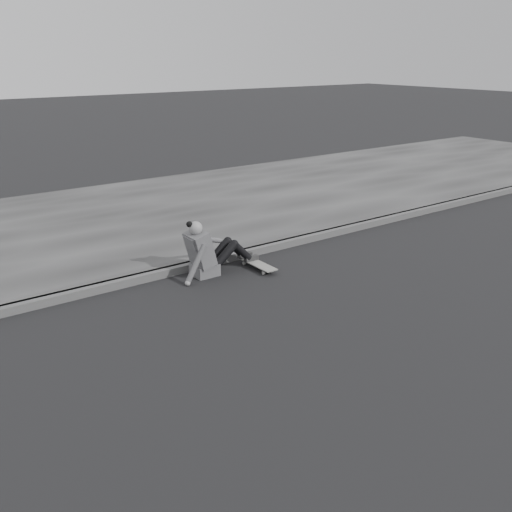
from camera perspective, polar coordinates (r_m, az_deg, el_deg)
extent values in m
plane|color=black|center=(9.35, 20.73, -1.41)|extent=(80.00, 80.00, 0.00)
cube|color=#484848|center=(10.85, 9.52, 2.80)|extent=(24.00, 0.16, 0.12)
cube|color=#363636|center=(13.06, 0.07, 5.95)|extent=(24.00, 6.00, 0.12)
cylinder|color=gray|center=(8.60, 0.76, -1.70)|extent=(0.03, 0.05, 0.05)
cylinder|color=gray|center=(8.69, 1.56, -1.48)|extent=(0.03, 0.05, 0.05)
cylinder|color=gray|center=(9.00, -1.22, -0.72)|extent=(0.03, 0.05, 0.05)
cylinder|color=gray|center=(9.08, -0.44, -0.52)|extent=(0.03, 0.05, 0.05)
cube|color=#323235|center=(8.63, 1.16, -1.42)|extent=(0.16, 0.04, 0.03)
cube|color=#323235|center=(9.03, -0.83, -0.45)|extent=(0.16, 0.04, 0.03)
cube|color=slate|center=(8.82, 0.14, -0.77)|extent=(0.20, 0.78, 0.02)
cube|color=#4D4D4F|center=(8.60, -5.15, -1.33)|extent=(0.36, 0.34, 0.18)
cube|color=#4D4D4F|center=(8.45, -5.63, 0.72)|extent=(0.37, 0.40, 0.57)
cube|color=#4D4D4F|center=(8.35, -6.42, 1.33)|extent=(0.14, 0.30, 0.20)
cylinder|color=gray|center=(8.35, -5.98, 2.21)|extent=(0.09, 0.09, 0.08)
sphere|color=gray|center=(8.32, -6.06, 2.79)|extent=(0.20, 0.20, 0.20)
sphere|color=black|center=(8.28, -6.68, 3.18)|extent=(0.09, 0.09, 0.09)
cylinder|color=black|center=(8.62, -3.09, 0.14)|extent=(0.43, 0.13, 0.39)
cylinder|color=black|center=(8.76, -3.73, 0.46)|extent=(0.43, 0.13, 0.39)
cylinder|color=black|center=(8.77, -1.45, 0.50)|extent=(0.35, 0.11, 0.36)
cylinder|color=black|center=(8.92, -2.11, 0.81)|extent=(0.35, 0.11, 0.36)
sphere|color=black|center=(8.66, -2.19, 1.20)|extent=(0.13, 0.13, 0.13)
sphere|color=black|center=(8.80, -2.85, 1.50)|extent=(0.13, 0.13, 0.13)
cube|color=#292929|center=(8.93, -0.46, -0.22)|extent=(0.24, 0.08, 0.07)
cube|color=#292929|center=(9.07, -1.12, 0.09)|extent=(0.24, 0.08, 0.07)
cylinder|color=#4D4D4F|center=(8.23, -6.04, -0.85)|extent=(0.38, 0.08, 0.58)
sphere|color=gray|center=(8.25, -6.85, -2.71)|extent=(0.08, 0.08, 0.08)
cylinder|color=#4D4D4F|center=(8.68, -4.82, 1.68)|extent=(0.48, 0.08, 0.21)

